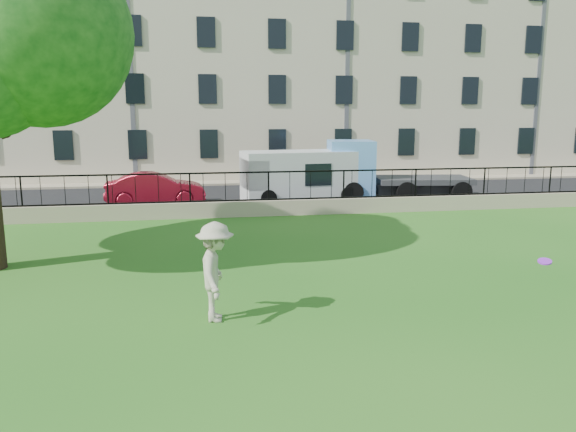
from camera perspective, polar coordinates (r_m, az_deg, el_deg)
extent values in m
plane|color=#1D5E16|center=(10.57, 7.00, -11.78)|extent=(120.00, 120.00, 0.00)
cube|color=tan|center=(21.86, -1.97, 0.83)|extent=(50.00, 0.40, 0.60)
cube|color=black|center=(21.80, -1.98, 1.69)|extent=(50.00, 0.05, 0.06)
cube|color=black|center=(21.66, -2.00, 4.49)|extent=(50.00, 0.05, 0.06)
cube|color=black|center=(26.51, -3.33, 1.91)|extent=(60.00, 9.00, 0.01)
cube|color=tan|center=(31.63, -4.38, 3.41)|extent=(60.00, 1.40, 0.12)
cube|color=beige|center=(37.14, -5.38, 14.42)|extent=(56.00, 10.00, 13.00)
sphere|color=#134813|center=(14.83, -23.98, 16.54)|extent=(4.31, 4.31, 4.31)
imported|color=#B7B094|center=(10.92, -7.37, -5.65)|extent=(0.83, 1.31, 1.94)
cylinder|color=purple|center=(12.33, 24.63, -4.21)|extent=(0.28, 0.27, 0.12)
imported|color=#A81429|center=(25.02, -13.32, 2.72)|extent=(4.31, 1.74, 1.39)
cube|color=silver|center=(25.39, 1.47, 4.09)|extent=(5.54, 2.64, 2.25)
cube|color=#629CE5|center=(26.60, 11.06, 4.66)|extent=(6.64, 3.11, 2.68)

